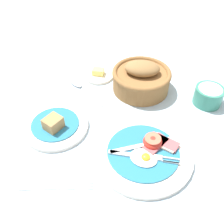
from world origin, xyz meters
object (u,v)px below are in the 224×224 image
breakfast_plate (144,152)px  bread_basket (141,78)px  bread_plate (55,126)px  sugar_cup (208,95)px  fork_on_cloth (54,187)px  butter_dish (98,75)px  teaspoon_by_saucer (79,86)px

breakfast_plate → bread_basket: size_ratio=1.35×
bread_plate → sugar_cup: (0.39, 0.30, 0.02)m
bread_plate → fork_on_cloth: bread_plate is taller
breakfast_plate → sugar_cup: 0.31m
sugar_cup → bread_basket: bread_basket is taller
bread_plate → bread_basket: 0.33m
bread_plate → bread_basket: bread_basket is taller
butter_dish → fork_on_cloth: (0.10, -0.46, -0.01)m
bread_plate → bread_basket: size_ratio=0.99×
breakfast_plate → butter_dish: breakfast_plate is taller
breakfast_plate → sugar_cup: sugar_cup is taller
bread_plate → teaspoon_by_saucer: bread_plate is taller
teaspoon_by_saucer → fork_on_cloth: size_ratio=1.04×
sugar_cup → bread_plate: bearing=-142.6°
breakfast_plate → sugar_cup: bearing=67.3°
butter_dish → teaspoon_by_saucer: (-0.03, -0.09, -0.00)m
bread_plate → sugar_cup: sugar_cup is taller
bread_basket → teaspoon_by_saucer: bread_basket is taller
breakfast_plate → butter_dish: size_ratio=2.44×
bread_plate → fork_on_cloth: (0.11, -0.17, -0.01)m
bread_plate → butter_dish: (0.00, 0.29, -0.00)m
bread_plate → butter_dish: 0.29m
bread_plate → butter_dish: size_ratio=1.77×
breakfast_plate → fork_on_cloth: (-0.17, -0.18, -0.01)m
breakfast_plate → fork_on_cloth: 0.25m
bread_plate → fork_on_cloth: size_ratio=1.13×
butter_dish → teaspoon_by_saucer: butter_dish is taller
bread_plate → sugar_cup: size_ratio=2.15×
breakfast_plate → fork_on_cloth: size_ratio=1.55×
breakfast_plate → teaspoon_by_saucer: bearing=148.3°
sugar_cup → breakfast_plate: bearing=-112.7°
bread_basket → fork_on_cloth: bearing=-98.0°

